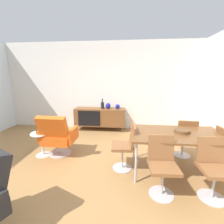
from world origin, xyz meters
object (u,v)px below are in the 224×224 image
vase_ceramic_small (118,107)px  fruit_bowl (41,131)px  sideboard (100,117)px  dining_chair_near_window (126,145)px  vase_cobalt (102,105)px  side_table_round (42,141)px  wooden_bowl_on_table (182,131)px  dining_chair_back_right (185,136)px  lounge_chair_red (58,135)px  dining_table (177,135)px  vase_sculptural_dark (108,106)px  dining_chair_front_right (213,166)px  dining_chair_front_left (162,164)px

vase_ceramic_small → fruit_bowl: (-1.54, -1.79, -0.23)m
sideboard → dining_chair_near_window: bearing=-67.7°
sideboard → vase_ceramic_small: size_ratio=11.06×
vase_cobalt → side_table_round: bearing=-120.6°
wooden_bowl_on_table → dining_chair_near_window: (-0.98, -0.03, -0.30)m
dining_chair_back_right → lounge_chair_red: size_ratio=0.90×
lounge_chair_red → fruit_bowl: bearing=-175.6°
wooden_bowl_on_table → side_table_round: (-2.82, 0.31, -0.45)m
dining_table → dining_chair_back_right: dining_chair_back_right is taller
fruit_bowl → dining_table: bearing=-7.1°
dining_chair_near_window → dining_table: bearing=-0.2°
dining_table → wooden_bowl_on_table: 0.12m
vase_sculptural_dark → dining_chair_front_right: vase_sculptural_dark is taller
dining_chair_near_window → dining_chair_back_right: bearing=24.2°
dining_chair_near_window → side_table_round: bearing=169.6°
vase_sculptural_dark → sideboard: bearing=-179.6°
vase_sculptural_dark → dining_table: size_ratio=0.11×
vase_sculptural_dark → vase_cobalt: bearing=180.0°
dining_table → dining_chair_front_left: size_ratio=1.87×
side_table_round → fruit_bowl: fruit_bowl is taller
vase_cobalt → side_table_round: size_ratio=0.61×
wooden_bowl_on_table → dining_chair_front_left: 0.80m
vase_sculptural_dark → dining_chair_front_left: size_ratio=0.20×
vase_ceramic_small → lounge_chair_red: 2.15m
vase_ceramic_small → dining_chair_back_right: 2.22m
sideboard → dining_chair_back_right: bearing=-36.7°
sideboard → fruit_bowl: size_ratio=8.00×
dining_chair_front_left → fruit_bowl: dining_chair_front_left is taller
vase_ceramic_small → dining_chair_near_window: vase_ceramic_small is taller
wooden_bowl_on_table → dining_chair_front_right: bearing=-66.6°
dining_chair_back_right → side_table_round: (-3.07, -0.22, -0.15)m
sideboard → dining_table: size_ratio=1.00×
dining_chair_back_right → dining_chair_front_right: 1.12m
dining_chair_front_left → fruit_bowl: (-2.37, 0.90, 0.09)m
vase_cobalt → fruit_bowl: bearing=-120.6°
fruit_bowl → side_table_round: bearing=-165.3°
wooden_bowl_on_table → side_table_round: wooden_bowl_on_table is taller
lounge_chair_red → side_table_round: size_ratio=1.82×
sideboard → dining_chair_near_window: size_ratio=1.87×
dining_chair_back_right → dining_chair_front_right: bearing=-90.0°
vase_sculptural_dark → dining_chair_front_right: size_ratio=0.20×
vase_sculptural_dark → vase_ceramic_small: 0.30m
vase_sculptural_dark → dining_chair_front_right: bearing=-55.8°
wooden_bowl_on_table → dining_chair_front_left: size_ratio=0.30×
vase_sculptural_dark → wooden_bowl_on_table: bearing=-53.1°
vase_cobalt → fruit_bowl: vase_cobalt is taller
dining_chair_near_window → dining_chair_front_left: bearing=-46.4°
sideboard → lounge_chair_red: size_ratio=1.69×
fruit_bowl → dining_chair_front_left: bearing=-20.8°
lounge_chair_red → side_table_round: (-0.35, -0.03, -0.15)m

